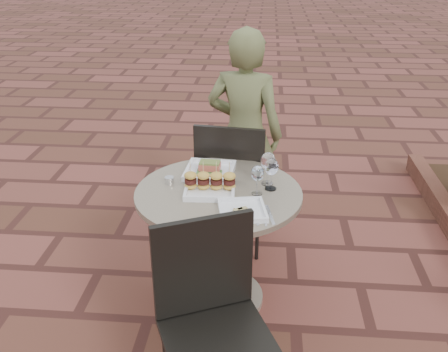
# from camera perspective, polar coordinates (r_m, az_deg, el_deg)

# --- Properties ---
(ground) EXTENTS (60.00, 60.00, 0.00)m
(ground) POSITION_cam_1_polar(r_m,az_deg,el_deg) (3.24, 0.34, -11.63)
(ground) COLOR brown
(ground) RESTS_ON ground
(cafe_table) EXTENTS (0.90, 0.90, 0.73)m
(cafe_table) POSITION_cam_1_polar(r_m,az_deg,el_deg) (2.80, -0.62, -6.19)
(cafe_table) COLOR gray
(cafe_table) RESTS_ON ground
(chair_far) EXTENTS (0.49, 0.49, 0.93)m
(chair_far) POSITION_cam_1_polar(r_m,az_deg,el_deg) (3.25, 0.92, -0.12)
(chair_far) COLOR black
(chair_far) RESTS_ON ground
(chair_near) EXTENTS (0.58, 0.58, 0.93)m
(chair_near) POSITION_cam_1_polar(r_m,az_deg,el_deg) (2.17, -1.46, -14.89)
(chair_near) COLOR black
(chair_near) RESTS_ON ground
(diner) EXTENTS (0.59, 0.45, 1.46)m
(diner) POSITION_cam_1_polar(r_m,az_deg,el_deg) (3.46, 2.37, 4.79)
(diner) COLOR brown
(diner) RESTS_ON ground
(plate_salmon) EXTENTS (0.29, 0.29, 0.08)m
(plate_salmon) POSITION_cam_1_polar(r_m,az_deg,el_deg) (2.87, -1.64, 0.67)
(plate_salmon) COLOR white
(plate_salmon) RESTS_ON cafe_table
(plate_sliders) EXTENTS (0.28, 0.28, 0.17)m
(plate_sliders) POSITION_cam_1_polar(r_m,az_deg,el_deg) (2.66, -1.62, -0.91)
(plate_sliders) COLOR white
(plate_sliders) RESTS_ON cafe_table
(plate_tuna) EXTENTS (0.27, 0.27, 0.03)m
(plate_tuna) POSITION_cam_1_polar(r_m,az_deg,el_deg) (2.47, 2.09, -3.93)
(plate_tuna) COLOR white
(plate_tuna) RESTS_ON cafe_table
(wine_glass_right) EXTENTS (0.07, 0.07, 0.16)m
(wine_glass_right) POSITION_cam_1_polar(r_m,az_deg,el_deg) (2.61, 3.85, 0.22)
(wine_glass_right) COLOR white
(wine_glass_right) RESTS_ON cafe_table
(wine_glass_mid) EXTENTS (0.08, 0.08, 0.19)m
(wine_glass_mid) POSITION_cam_1_polar(r_m,az_deg,el_deg) (2.71, 5.05, 1.62)
(wine_glass_mid) COLOR white
(wine_glass_mid) RESTS_ON cafe_table
(wine_glass_far) EXTENTS (0.08, 0.08, 0.18)m
(wine_glass_far) POSITION_cam_1_polar(r_m,az_deg,el_deg) (2.66, 5.45, 0.96)
(wine_glass_far) COLOR white
(wine_glass_far) RESTS_ON cafe_table
(steel_ramekin) EXTENTS (0.06, 0.06, 0.04)m
(steel_ramekin) POSITION_cam_1_polar(r_m,az_deg,el_deg) (2.77, -6.27, -0.49)
(steel_ramekin) COLOR silver
(steel_ramekin) RESTS_ON cafe_table
(cutlery_set) EXTENTS (0.13, 0.24, 0.00)m
(cutlery_set) POSITION_cam_1_polar(r_m,az_deg,el_deg) (2.46, 4.63, -4.43)
(cutlery_set) COLOR silver
(cutlery_set) RESTS_ON cafe_table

